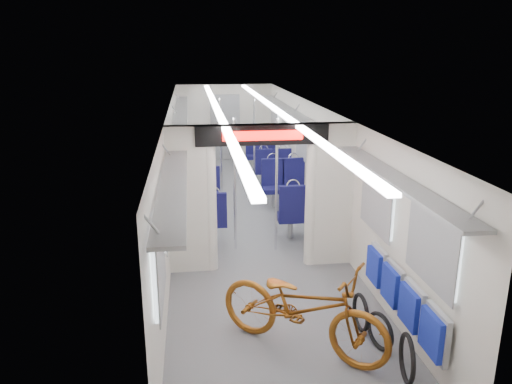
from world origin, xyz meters
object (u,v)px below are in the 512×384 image
bicycle (303,307)px  stanchion_far_right (254,151)px  bike_hoop_a (407,360)px  bike_hoop_c (361,314)px  seat_bay_far_left (197,163)px  bike_hoop_b (380,333)px  stanchion_near_right (276,186)px  stanchion_far_left (221,149)px  stanchion_near_left (235,186)px  seat_bay_far_right (267,158)px  seat_bay_near_left (200,201)px  seat_bay_near_right (293,193)px  flip_bench (402,296)px

bicycle → stanchion_far_right: stanchion_far_right is taller
bike_hoop_a → bike_hoop_c: bearing=98.7°
bike_hoop_a → seat_bay_far_left: (-2.05, 8.28, 0.28)m
bike_hoop_b → bike_hoop_a: bearing=-83.6°
stanchion_near_right → stanchion_far_left: size_ratio=1.00×
bike_hoop_c → bike_hoop_b: bearing=-78.0°
bike_hoop_b → bike_hoop_c: (-0.09, 0.42, 0.01)m
stanchion_near_left → stanchion_near_right: same height
stanchion_far_left → stanchion_near_left: bearing=-89.3°
bicycle → stanchion_far_right: bearing=36.0°
seat_bay_far_right → stanchion_near_right: bearing=-96.9°
seat_bay_near_left → seat_bay_near_right: (1.87, 0.17, 0.03)m
bicycle → flip_bench: (1.21, 0.06, 0.03)m
stanchion_near_left → seat_bay_far_right: bearing=75.0°
seat_bay_near_left → stanchion_near_left: size_ratio=0.90×
bike_hoop_c → stanchion_near_left: size_ratio=0.21×
bike_hoop_b → seat_bay_near_right: seat_bay_near_right is taller
bicycle → seat_bay_far_right: 7.93m
seat_bay_far_left → stanchion_near_left: (0.59, -4.47, 0.63)m
stanchion_near_right → stanchion_far_right: (0.00, 2.96, 0.00)m
stanchion_far_right → bike_hoop_a: bearing=-83.4°
bike_hoop_b → stanchion_near_right: stanchion_near_right is taller
bike_hoop_b → seat_bay_near_right: size_ratio=0.20×
bike_hoop_a → stanchion_far_right: 6.74m
seat_bay_far_right → stanchion_near_right: stanchion_near_right is taller
bicycle → stanchion_near_left: size_ratio=0.92×
flip_bench → stanchion_near_right: stanchion_near_right is taller
seat_bay_far_left → stanchion_near_left: 4.55m
flip_bench → seat_bay_near_right: bearing=95.5°
bike_hoop_c → seat_bay_far_right: size_ratio=0.24×
stanchion_near_right → seat_bay_far_left: bearing=105.5°
seat_bay_near_right → stanchion_far_left: bearing=126.2°
seat_bay_far_right → stanchion_far_right: stanchion_far_right is taller
seat_bay_far_left → bike_hoop_b: bearing=-75.5°
bike_hoop_b → seat_bay_far_left: bearing=104.5°
seat_bay_near_left → bike_hoop_a: bearing=-67.6°
stanchion_far_right → bicycle: bearing=-92.0°
bike_hoop_c → seat_bay_far_left: size_ratio=0.25×
flip_bench → bike_hoop_b: 0.51m
stanchion_far_left → seat_bay_near_right: bearing=-53.8°
bike_hoop_c → seat_bay_far_right: bearing=90.2°
stanchion_near_right → flip_bench: bearing=-70.9°
bike_hoop_c → seat_bay_near_right: 4.13m
bicycle → seat_bay_far_right: bearing=32.2°
bike_hoop_b → stanchion_near_left: stanchion_near_left is taller
bike_hoop_a → seat_bay_near_right: size_ratio=0.23×
bike_hoop_c → stanchion_near_right: stanchion_near_right is taller
bicycle → flip_bench: bearing=-49.2°
seat_bay_far_right → stanchion_near_left: (-1.28, -4.78, 0.61)m
flip_bench → seat_bay_near_left: bearing=118.6°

